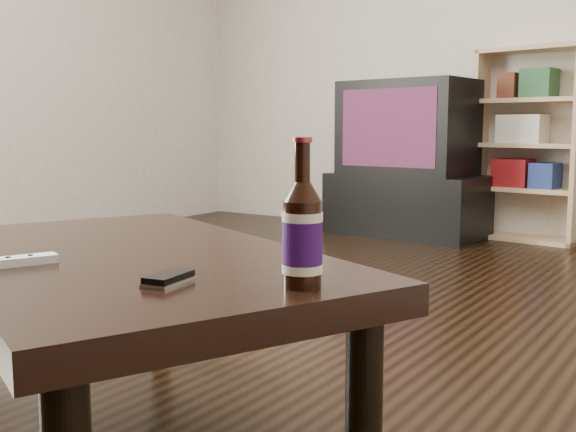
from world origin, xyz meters
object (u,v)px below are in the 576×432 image
Objects in this scene: coffee_table at (127,277)px; beer_bottle at (302,235)px; remote at (17,261)px; bookshelf at (531,141)px; tv at (408,128)px; tv_stand at (406,205)px; phone at (169,279)px.

beer_bottle reaches higher than coffee_table.
bookshelf is at bearing 111.72° from remote.
remote is (0.71, -3.51, -0.28)m from tv.
bookshelf is at bearing 26.17° from tv.
tv_stand is 1.18× the size of tv.
remote is at bearing -164.18° from beer_bottle.
beer_bottle is (1.30, -3.34, 0.34)m from tv_stand.
tv_stand is 4.04× the size of beer_bottle.
phone reaches higher than tv_stand.
beer_bottle is at bearing 17.67° from phone.
tv reaches higher than beer_bottle.
bookshelf is (0.75, 0.29, -0.09)m from tv.
coffee_table is at bearing 172.20° from beer_bottle.
bookshelf is at bearing 26.08° from tv_stand.
phone is (1.08, -3.45, 0.25)m from tv_stand.
bookshelf is 11.46× the size of phone.
beer_bottle is at bearing -63.56° from tv.
remote is (-0.59, -0.17, -0.08)m from beer_bottle.
beer_bottle is (0.53, -0.07, 0.15)m from coffee_table.
tv is at bearing 111.26° from beer_bottle.
tv is 3.38m from coffee_table.
tv_stand is 0.76× the size of coffee_table.
beer_bottle is at bearing -63.57° from tv_stand.
phone is (1.08, -3.45, -0.28)m from tv.
tv is at bearing 123.78° from remote.
tv is 0.81m from bookshelf.
remote reaches higher than coffee_table.
bookshelf is 3.57m from coffee_table.
bookshelf reaches higher than coffee_table.
phone is (0.33, -3.74, -0.19)m from bookshelf.
remote is at bearing -104.36° from coffee_table.
bookshelf is 3.67m from beer_bottle.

